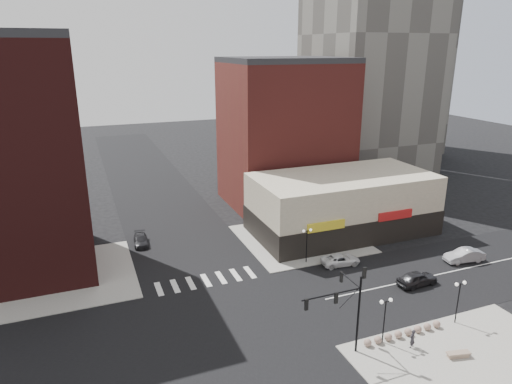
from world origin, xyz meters
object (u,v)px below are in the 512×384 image
white_suv (341,260)px  dark_sedan_east (417,278)px  pedestrian (412,339)px  stone_bench (458,354)px  dark_sedan_north (141,240)px  street_lamp_se_a (385,310)px  silver_sedan (464,256)px  traffic_signal (347,300)px  street_lamp_ne (307,237)px  street_lamp_se_b (459,292)px

white_suv → dark_sedan_east: bearing=-139.4°
pedestrian → stone_bench: size_ratio=0.84×
stone_bench → dark_sedan_north: bearing=135.5°
white_suv → stone_bench: bearing=-174.6°
stone_bench → street_lamp_se_a: bearing=151.9°
silver_sedan → traffic_signal: bearing=-59.5°
stone_bench → street_lamp_ne: bearing=112.7°
street_lamp_se_b → dark_sedan_north: bearing=130.5°
silver_sedan → pedestrian: pedestrian is taller
street_lamp_se_b → street_lamp_ne: same height
dark_sedan_east → dark_sedan_north: size_ratio=1.08×
stone_bench → white_suv: bearing=102.8°
street_lamp_ne → white_suv: size_ratio=0.91×
stone_bench → dark_sedan_east: bearing=78.1°
street_lamp_ne → dark_sedan_north: bearing=144.2°
stone_bench → silver_sedan: bearing=56.5°
silver_sedan → dark_sedan_north: silver_sedan is taller
dark_sedan_east → pedestrian: (-7.69, -8.51, 0.19)m
street_lamp_se_b → street_lamp_ne: size_ratio=1.00×
dark_sedan_east → street_lamp_se_b: bearing=164.7°
street_lamp_se_b → street_lamp_ne: 17.46m
street_lamp_se_b → dark_sedan_north: size_ratio=0.98×
traffic_signal → pedestrian: bearing=-16.4°
stone_bench → street_lamp_se_b: bearing=61.1°
street_lamp_ne → silver_sedan: (17.52, -6.50, -2.51)m
street_lamp_se_a → white_suv: 15.06m
white_suv → pedestrian: size_ratio=2.72×
dark_sedan_east → pedestrian: 11.47m
dark_sedan_east → stone_bench: size_ratio=2.26×
street_lamp_ne → pedestrian: (0.85, -17.49, -2.33)m
white_suv → silver_sedan: size_ratio=0.97×
dark_sedan_east → silver_sedan: bearing=-77.5°
dark_sedan_east → dark_sedan_north: 33.61m
dark_sedan_east → dark_sedan_north: (-25.87, 21.46, -0.16)m
traffic_signal → dark_sedan_north: 31.28m
street_lamp_se_a → pedestrian: bearing=-38.8°
street_lamp_se_a → dark_sedan_east: size_ratio=0.91×
dark_sedan_north → pedestrian: pedestrian is taller
traffic_signal → dark_sedan_east: size_ratio=1.71×
street_lamp_ne → pedestrian: bearing=-87.2°
pedestrian → silver_sedan: bearing=-169.3°
white_suv → dark_sedan_north: size_ratio=1.08×
street_lamp_ne → pedestrian: street_lamp_ne is taller
dark_sedan_east → stone_bench: 12.02m
street_lamp_ne → dark_sedan_east: 12.64m
dark_sedan_east → traffic_signal: bearing=114.3°
street_lamp_se_a → dark_sedan_east: street_lamp_se_a is taller
dark_sedan_east → silver_sedan: size_ratio=0.97×
street_lamp_ne → dark_sedan_east: street_lamp_ne is taller
street_lamp_se_a → street_lamp_ne: size_ratio=1.00×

